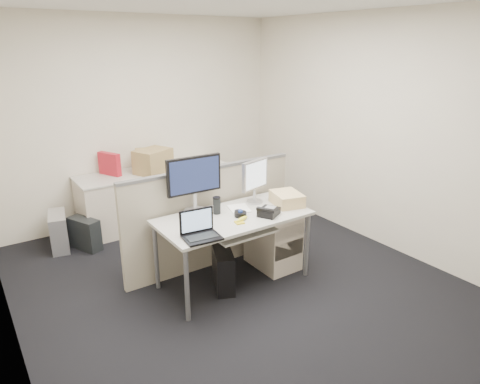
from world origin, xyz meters
TOP-DOWN VIEW (x-y plane):
  - floor at (0.00, 0.00)m, footprint 4.00×4.50m
  - wall_back at (0.00, 2.25)m, footprint 4.00×0.02m
  - wall_front at (0.00, -2.25)m, footprint 4.00×0.02m
  - wall_right at (2.00, 0.00)m, footprint 0.02×4.50m
  - desk at (0.00, 0.00)m, footprint 1.50×0.75m
  - keyboard_tray at (0.00, -0.18)m, footprint 0.62×0.32m
  - drawer_pedestal at (0.55, 0.05)m, footprint 0.40×0.55m
  - cubicle_partition at (0.00, 0.45)m, footprint 2.00×0.06m
  - back_counter at (0.00, 1.93)m, footprint 2.00×0.60m
  - monitor_main at (-0.25, 0.32)m, footprint 0.58×0.24m
  - monitor_small at (0.40, 0.20)m, footprint 0.41×0.28m
  - laptop at (-0.51, -0.28)m, footprint 0.34×0.27m
  - trackball at (0.05, -0.05)m, footprint 0.12×0.12m
  - desk_phone at (0.30, -0.18)m, footprint 0.27×0.25m
  - paper_stack at (0.15, 0.12)m, footprint 0.26×0.30m
  - sticky_pad at (-0.05, -0.18)m, footprint 0.10×0.10m
  - travel_mug at (-0.10, 0.15)m, footprint 0.10×0.10m
  - banana at (0.00, -0.15)m, footprint 0.17×0.09m
  - cellphone at (0.10, 0.05)m, footprint 0.06×0.10m
  - manila_folders at (0.64, -0.05)m, footprint 0.35×0.40m
  - keyboard at (-0.05, -0.14)m, footprint 0.47×0.20m
  - pc_tower_desk at (-0.15, -0.04)m, footprint 0.33×0.47m
  - pc_tower_spare_dark at (-1.05, 1.63)m, footprint 0.32×0.44m
  - pc_tower_spare_silver at (-1.30, 1.81)m, footprint 0.28×0.50m
  - cardboard_box_left at (-0.05, 1.81)m, footprint 0.53×0.48m
  - cardboard_box_right at (0.00, 2.01)m, footprint 0.47×0.42m
  - red_binder at (-0.55, 2.03)m, footprint 0.21×0.33m

SIDE VIEW (x-z plane):
  - floor at x=0.00m, z-range -0.01..0.00m
  - pc_tower_spare_dark at x=-1.05m, z-range 0.00..0.38m
  - pc_tower_desk at x=-0.15m, z-range 0.00..0.41m
  - pc_tower_spare_silver at x=-1.30m, z-range 0.00..0.44m
  - drawer_pedestal at x=0.55m, z-range 0.00..0.65m
  - back_counter at x=0.00m, z-range 0.00..0.72m
  - cubicle_partition at x=0.00m, z-range 0.00..1.10m
  - keyboard_tray at x=0.00m, z-range 0.61..0.63m
  - keyboard at x=-0.05m, z-range 0.63..0.66m
  - desk at x=0.00m, z-range 0.30..1.03m
  - paper_stack at x=0.15m, z-range 0.73..0.74m
  - sticky_pad at x=-0.05m, z-range 0.73..0.74m
  - cellphone at x=0.10m, z-range 0.73..0.74m
  - banana at x=0.00m, z-range 0.73..0.77m
  - trackball at x=0.05m, z-range 0.73..0.78m
  - desk_phone at x=0.30m, z-range 0.73..0.80m
  - manila_folders at x=0.64m, z-range 0.73..0.86m
  - travel_mug at x=-0.10m, z-range 0.73..0.89m
  - laptop at x=-0.51m, z-range 0.73..0.97m
  - cardboard_box_right at x=0.00m, z-range 0.72..1.00m
  - red_binder at x=-0.55m, z-range 0.72..1.03m
  - cardboard_box_left at x=-0.05m, z-range 0.72..1.05m
  - monitor_small at x=0.40m, z-range 0.73..1.19m
  - monitor_main at x=-0.25m, z-range 0.73..1.30m
  - wall_back at x=0.00m, z-range 0.00..2.70m
  - wall_front at x=0.00m, z-range 0.00..2.70m
  - wall_right at x=2.00m, z-range 0.00..2.70m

